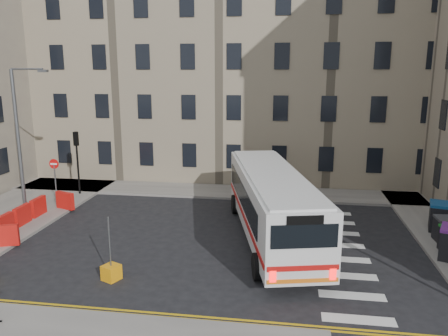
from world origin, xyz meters
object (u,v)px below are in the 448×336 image
(streetlamp, at_px, (18,141))
(wheelie_bin_d, at_px, (446,229))
(bus, at_px, (272,202))
(bollard_yellow, at_px, (111,272))
(wheelie_bin_e, at_px, (441,217))

(streetlamp, xyz_separation_m, wheelie_bin_d, (21.99, -0.73, -3.60))
(bus, height_order, wheelie_bin_d, bus)
(streetlamp, bearing_deg, bus, -4.90)
(streetlamp, bearing_deg, wheelie_bin_d, -1.89)
(bollard_yellow, bearing_deg, wheelie_bin_d, 22.09)
(wheelie_bin_d, distance_m, wheelie_bin_e, 1.58)
(bus, distance_m, wheelie_bin_d, 8.28)
(streetlamp, distance_m, bollard_yellow, 10.91)
(wheelie_bin_e, distance_m, bollard_yellow, 16.24)
(bus, bearing_deg, streetlamp, 161.84)
(wheelie_bin_d, relative_size, wheelie_bin_e, 0.76)
(bus, bearing_deg, wheelie_bin_d, -10.07)
(wheelie_bin_d, distance_m, bollard_yellow, 15.34)
(bus, xyz_separation_m, wheelie_bin_d, (8.19, 0.46, -1.14))
(wheelie_bin_e, relative_size, bollard_yellow, 2.56)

